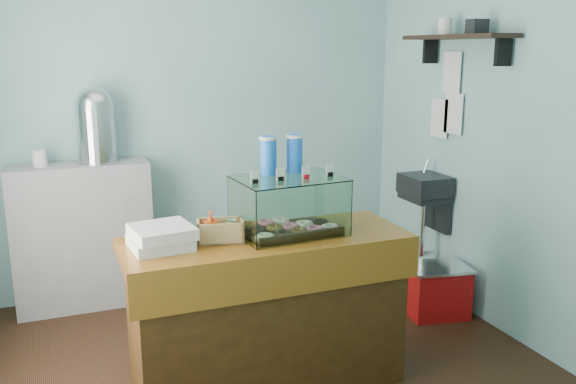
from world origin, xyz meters
name	(u,v)px	position (x,y,z in m)	size (l,w,h in m)	color
ground	(254,363)	(0.00, 0.00, 0.00)	(3.50, 3.50, 0.00)	black
room_shell	(254,88)	(0.03, 0.01, 1.71)	(3.54, 3.04, 2.82)	#6EA0A1
counter	(268,311)	(0.00, -0.25, 0.46)	(1.60, 0.60, 0.90)	#42260C
back_shelf	(83,236)	(-0.90, 1.32, 0.55)	(1.00, 0.32, 1.10)	#979799
display_case	(287,202)	(0.14, -0.19, 1.07)	(0.61, 0.47, 0.54)	#331F0F
condiment_crate	(219,231)	(-0.27, -0.23, 0.96)	(0.28, 0.20, 0.17)	tan
pastry_boxes	(161,237)	(-0.58, -0.22, 0.96)	(0.34, 0.34, 0.12)	silver
coffee_urn	(96,123)	(-0.75, 1.33, 1.39)	(0.30, 0.30, 0.56)	silver
red_cooler	(437,290)	(1.48, 0.18, 0.19)	(0.49, 0.40, 0.38)	#B60E0F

